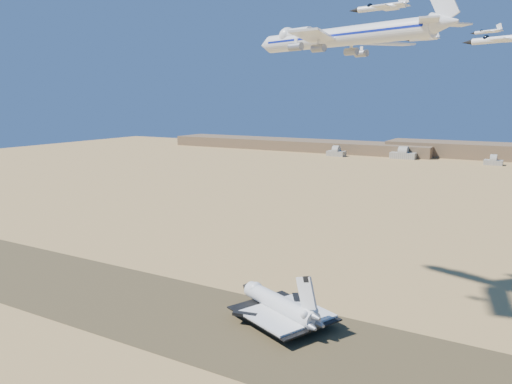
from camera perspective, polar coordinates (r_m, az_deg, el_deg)
The scene contains 12 objects.
ground at distance 166.56m, azimuth -4.12°, elevation -14.85°, with size 1200.00×1200.00×0.00m, color #AF874D.
runway at distance 166.55m, azimuth -4.12°, elevation -14.84°, with size 600.00×50.00×0.06m, color brown.
hangars at distance 624.33m, azimuth 15.98°, elevation 4.09°, with size 200.50×29.50×30.00m.
shuttle at distance 166.76m, azimuth 2.64°, elevation -12.83°, with size 39.84×33.64×19.39m.
carrier_747 at distance 175.81m, azimuth 9.01°, elevation 17.06°, with size 77.60×57.78×19.45m.
crew_a at distance 159.12m, azimuth 2.87°, elevation -15.71°, with size 0.70×0.46×1.91m, color #F84E0E.
crew_b at distance 159.92m, azimuth 2.82°, elevation -15.57°, with size 0.92×0.53×1.90m, color #F84E0E.
crew_c at distance 156.63m, azimuth 4.13°, elevation -16.20°, with size 1.06×0.54×1.81m, color #F84E0E.
chase_jet_a at distance 124.92m, azimuth 14.01°, elevation 19.82°, with size 14.73×8.25×3.69m.
chase_jet_b at distance 109.83m, azimuth 25.95°, elevation 15.42°, with size 13.25×7.86×3.42m.
chase_jet_d at distance 218.40m, azimuth 18.54°, elevation 16.28°, with size 14.29×8.00×3.58m.
chase_jet_e at distance 233.32m, azimuth 24.90°, elevation 16.30°, with size 13.35×8.10×3.47m.
Camera 1 is at (84.78, -124.22, 71.59)m, focal length 35.00 mm.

